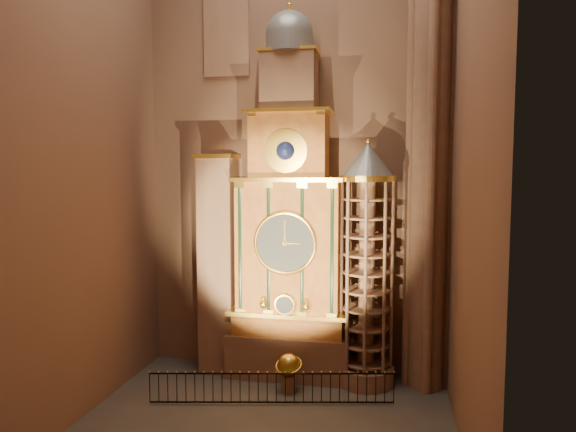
% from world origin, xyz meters
% --- Properties ---
extents(floor, '(14.00, 14.00, 0.00)m').
position_xyz_m(floor, '(0.00, 0.00, 0.00)').
color(floor, '#383330').
rests_on(floor, ground).
extents(wall_back, '(22.00, 0.00, 22.00)m').
position_xyz_m(wall_back, '(0.00, 6.00, 11.00)').
color(wall_back, brown).
rests_on(wall_back, floor).
extents(wall_left, '(0.00, 22.00, 22.00)m').
position_xyz_m(wall_left, '(-7.00, 0.00, 11.00)').
color(wall_left, brown).
rests_on(wall_left, floor).
extents(wall_right, '(0.00, 22.00, 22.00)m').
position_xyz_m(wall_right, '(7.00, 0.00, 11.00)').
color(wall_right, brown).
rests_on(wall_right, floor).
extents(astronomical_clock, '(5.60, 2.41, 16.70)m').
position_xyz_m(astronomical_clock, '(0.00, 4.96, 6.68)').
color(astronomical_clock, '#8C634C').
rests_on(astronomical_clock, floor).
extents(portrait_tower, '(1.80, 1.60, 10.20)m').
position_xyz_m(portrait_tower, '(-3.40, 4.98, 5.15)').
color(portrait_tower, '#8C634C').
rests_on(portrait_tower, floor).
extents(stair_turret, '(2.50, 2.50, 10.80)m').
position_xyz_m(stair_turret, '(3.50, 4.70, 5.27)').
color(stair_turret, '#8C634C').
rests_on(stair_turret, floor).
extents(gothic_pier, '(2.04, 2.04, 22.00)m').
position_xyz_m(gothic_pier, '(6.10, 5.00, 11.00)').
color(gothic_pier, '#8C634C').
rests_on(gothic_pier, floor).
extents(stained_glass_window, '(2.20, 0.14, 5.20)m').
position_xyz_m(stained_glass_window, '(-3.20, 5.92, 16.50)').
color(stained_glass_window, navy).
rests_on(stained_glass_window, wall_back).
extents(celestial_globe, '(1.33, 1.28, 1.67)m').
position_xyz_m(celestial_globe, '(0.33, 3.12, 1.00)').
color(celestial_globe, '#8C634C').
rests_on(celestial_globe, floor).
extents(iron_railing, '(9.68, 1.93, 1.26)m').
position_xyz_m(iron_railing, '(-0.10, 1.79, 0.68)').
color(iron_railing, black).
rests_on(iron_railing, floor).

